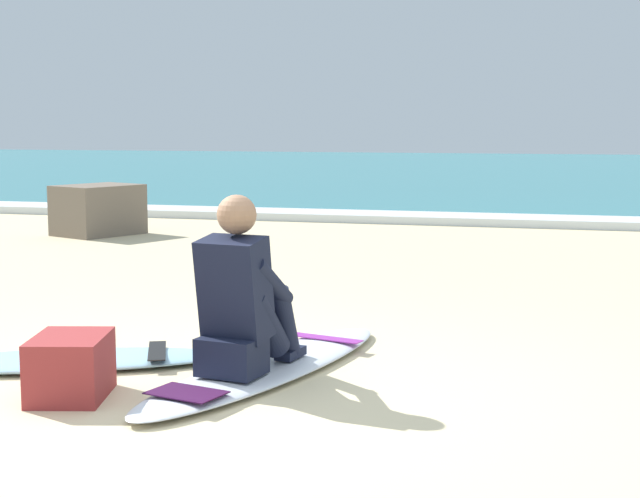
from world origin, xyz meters
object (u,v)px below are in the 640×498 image
(surfboard_main, at_px, (268,367))
(surfboard_spare_near, at_px, (64,360))
(surfer_seated, at_px, (242,303))
(beach_bag, at_px, (70,367))
(shoreline_rock, at_px, (98,210))

(surfboard_main, distance_m, surfboard_spare_near, 1.19)
(surfer_seated, bearing_deg, surfboard_main, 72.91)
(surfboard_spare_near, height_order, beach_bag, beach_bag)
(surfboard_main, distance_m, beach_bag, 1.10)
(surfboard_main, relative_size, beach_bag, 4.99)
(surfboard_main, xyz_separation_m, surfboard_spare_near, (-1.18, -0.16, 0.00))
(surfboard_main, bearing_deg, surfer_seated, -107.09)
(surfboard_spare_near, distance_m, beach_bag, 0.68)
(surfboard_spare_near, height_order, shoreline_rock, shoreline_rock)
(beach_bag, bearing_deg, surfer_seated, 33.46)
(beach_bag, bearing_deg, surfboard_main, 41.31)
(surfboard_main, height_order, surfer_seated, surfer_seated)
(surfboard_main, height_order, shoreline_rock, shoreline_rock)
(surfboard_main, xyz_separation_m, shoreline_rock, (-4.17, 5.88, 0.28))
(surfboard_spare_near, xyz_separation_m, shoreline_rock, (-2.98, 6.04, 0.28))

